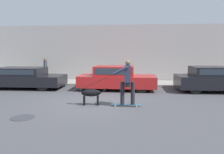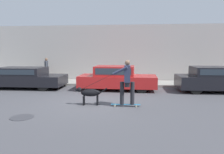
# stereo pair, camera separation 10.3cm
# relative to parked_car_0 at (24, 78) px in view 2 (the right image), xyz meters

# --- Properties ---
(ground_plane) EXTENTS (36.00, 36.00, 0.00)m
(ground_plane) POSITION_rel_parked_car_0_xyz_m (4.79, -3.08, -0.60)
(ground_plane) COLOR #47474C
(back_wall) EXTENTS (32.00, 0.30, 3.89)m
(back_wall) POSITION_rel_parked_car_0_xyz_m (4.79, 3.41, 1.34)
(back_wall) COLOR #B2ADA8
(back_wall) RESTS_ON ground_plane
(sidewalk_curb) EXTENTS (30.00, 2.21, 0.13)m
(sidewalk_curb) POSITION_rel_parked_car_0_xyz_m (4.79, 2.14, -0.54)
(sidewalk_curb) COLOR gray
(sidewalk_curb) RESTS_ON ground_plane
(parked_car_0) EXTENTS (4.50, 1.91, 1.19)m
(parked_car_0) POSITION_rel_parked_car_0_xyz_m (0.00, 0.00, 0.00)
(parked_car_0) COLOR black
(parked_car_0) RESTS_ON ground_plane
(parked_car_1) EXTENTS (4.19, 1.80, 1.31)m
(parked_car_1) POSITION_rel_parked_car_0_xyz_m (5.31, 0.00, 0.03)
(parked_car_1) COLOR black
(parked_car_1) RESTS_ON ground_plane
(parked_car_2) EXTENTS (3.96, 1.91, 1.30)m
(parked_car_2) POSITION_rel_parked_car_0_xyz_m (10.45, -0.00, 0.04)
(parked_car_2) COLOR black
(parked_car_2) RESTS_ON ground_plane
(dog) EXTENTS (1.23, 0.37, 0.70)m
(dog) POSITION_rel_parked_car_0_xyz_m (4.54, -3.48, -0.13)
(dog) COLOR black
(dog) RESTS_ON ground_plane
(skateboarder) EXTENTS (2.39, 0.65, 1.78)m
(skateboarder) POSITION_rel_parked_car_0_xyz_m (6.00, -3.57, 0.41)
(skateboarder) COLOR beige
(skateboarder) RESTS_ON ground_plane
(pedestrian_with_bag) EXTENTS (0.35, 0.72, 1.53)m
(pedestrian_with_bag) POSITION_rel_parked_car_0_xyz_m (0.30, 2.44, 0.36)
(pedestrian_with_bag) COLOR #3D4760
(pedestrian_with_bag) RESTS_ON sidewalk_curb
(manhole_cover) EXTENTS (0.74, 0.74, 0.01)m
(manhole_cover) POSITION_rel_parked_car_0_xyz_m (2.72, -5.34, -0.60)
(manhole_cover) COLOR #38383D
(manhole_cover) RESTS_ON ground_plane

